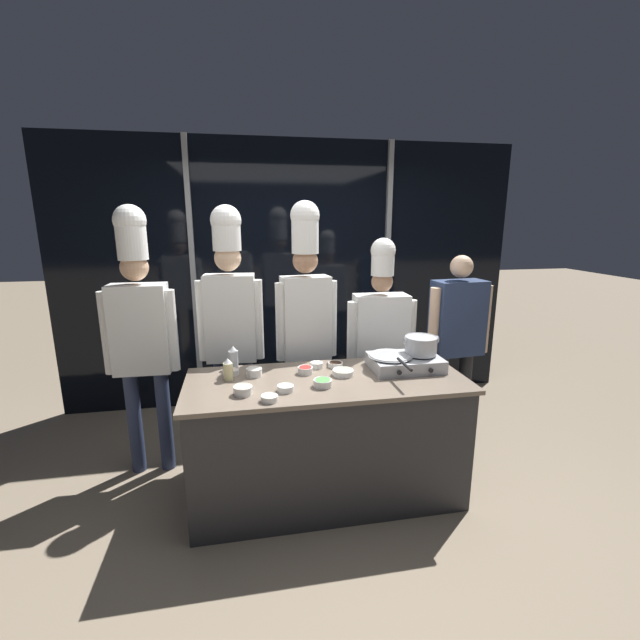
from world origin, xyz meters
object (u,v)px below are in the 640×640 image
(squeeze_bottle_clear, at_px, (233,358))
(prep_bowl_bean_sprouts, at_px, (285,388))
(person_guest, at_px, (457,331))
(portable_stove, at_px, (405,362))
(prep_bowl_bell_pepper, at_px, (305,370))
(squeeze_bottle_oil, at_px, (228,370))
(prep_bowl_shrimp, at_px, (243,390))
(prep_bowl_chicken, at_px, (231,371))
(prep_bowl_rice, at_px, (317,365))
(chef_head, at_px, (140,322))
(chef_line, at_px, (306,308))
(stock_pot, at_px, (421,345))
(prep_bowl_scallions, at_px, (323,382))
(chef_sous, at_px, (230,311))
(prep_bowl_soy_glaze, at_px, (335,364))
(prep_bowl_ginger, at_px, (343,372))
(prep_bowl_garlic, at_px, (269,398))
(prep_bowl_onion, at_px, (254,371))
(chef_pastry, at_px, (380,332))
(frying_pan, at_px, (391,354))

(squeeze_bottle_clear, bearing_deg, prep_bowl_bean_sprouts, -56.21)
(person_guest, bearing_deg, portable_stove, 32.46)
(portable_stove, distance_m, prep_bowl_bell_pepper, 0.72)
(squeeze_bottle_oil, xyz_separation_m, prep_bowl_shrimp, (0.09, -0.27, -0.04))
(prep_bowl_chicken, height_order, prep_bowl_bean_sprouts, prep_bowl_bean_sprouts)
(prep_bowl_rice, distance_m, chef_head, 1.33)
(chef_line, bearing_deg, stock_pot, 138.17)
(portable_stove, xyz_separation_m, prep_bowl_scallions, (-0.65, -0.22, -0.02))
(prep_bowl_chicken, bearing_deg, prep_bowl_bell_pepper, -8.34)
(prep_bowl_scallions, xyz_separation_m, chef_sous, (-0.58, 0.78, 0.33))
(prep_bowl_shrimp, xyz_separation_m, prep_bowl_soy_glaze, (0.67, 0.38, -0.01))
(prep_bowl_ginger, relative_size, prep_bowl_shrimp, 1.25)
(prep_bowl_garlic, bearing_deg, prep_bowl_scallions, 24.77)
(prep_bowl_rice, bearing_deg, prep_bowl_ginger, -50.37)
(chef_sous, bearing_deg, prep_bowl_chicken, 93.80)
(stock_pot, height_order, prep_bowl_chicken, stock_pot)
(chef_line, bearing_deg, prep_bowl_bean_sprouts, 65.33)
(prep_bowl_onion, bearing_deg, person_guest, 14.80)
(squeeze_bottle_oil, height_order, chef_pastry, chef_pastry)
(chef_sous, bearing_deg, prep_bowl_garlic, 108.04)
(portable_stove, xyz_separation_m, chef_head, (-1.87, 0.47, 0.27))
(prep_bowl_soy_glaze, bearing_deg, stock_pot, -12.13)
(prep_bowl_ginger, xyz_separation_m, person_guest, (1.14, 0.56, 0.09))
(prep_bowl_onion, bearing_deg, chef_sous, 106.90)
(frying_pan, relative_size, squeeze_bottle_oil, 3.57)
(person_guest, bearing_deg, prep_bowl_bean_sprouts, 21.12)
(prep_bowl_bean_sprouts, bearing_deg, prep_bowl_bell_pepper, 59.45)
(squeeze_bottle_clear, distance_m, chef_line, 0.70)
(stock_pot, xyz_separation_m, squeeze_bottle_oil, (-1.36, 0.01, -0.10))
(prep_bowl_garlic, height_order, chef_sous, chef_sous)
(prep_bowl_rice, relative_size, prep_bowl_shrimp, 0.78)
(prep_bowl_scallions, bearing_deg, prep_bowl_garlic, -155.23)
(prep_bowl_scallions, bearing_deg, chef_head, 150.77)
(prep_bowl_bean_sprouts, distance_m, chef_pastry, 1.18)
(stock_pot, bearing_deg, prep_bowl_onion, 177.42)
(prep_bowl_onion, bearing_deg, squeeze_bottle_oil, -166.52)
(prep_bowl_bean_sprouts, relative_size, chef_sous, 0.05)
(portable_stove, relative_size, prep_bowl_bean_sprouts, 4.64)
(stock_pot, distance_m, chef_pastry, 0.54)
(prep_bowl_garlic, bearing_deg, prep_bowl_shrimp, 140.06)
(prep_bowl_garlic, distance_m, prep_bowl_onion, 0.44)
(prep_bowl_garlic, bearing_deg, prep_bowl_bell_pepper, 56.33)
(prep_bowl_rice, xyz_separation_m, prep_bowl_bean_sprouts, (-0.27, -0.39, -0.00))
(portable_stove, bearing_deg, prep_bowl_onion, 177.14)
(chef_head, distance_m, chef_sous, 0.66)
(prep_bowl_garlic, bearing_deg, chef_line, 68.41)
(frying_pan, xyz_separation_m, squeeze_bottle_clear, (-1.10, 0.23, -0.04))
(frying_pan, relative_size, prep_bowl_bean_sprouts, 5.11)
(chef_sous, bearing_deg, chef_line, -178.52)
(squeeze_bottle_clear, height_order, chef_sous, chef_sous)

